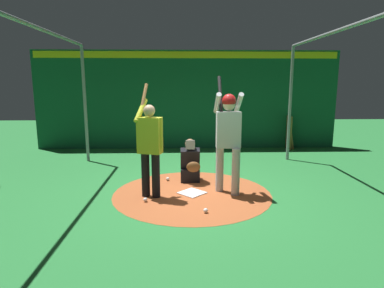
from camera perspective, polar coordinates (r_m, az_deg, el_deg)
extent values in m
plane|color=#287A38|center=(6.16, 0.00, -8.72)|extent=(25.51, 25.51, 0.00)
cylinder|color=#AD562D|center=(6.16, 0.00, -8.69)|extent=(2.97, 2.97, 0.01)
cube|color=white|center=(6.16, 0.00, -8.61)|extent=(0.59, 0.59, 0.01)
cylinder|color=#B3B3B7|center=(6.00, 7.75, -4.94)|extent=(0.15, 0.15, 0.88)
cylinder|color=#B3B3B7|center=(6.19, 4.91, -4.40)|extent=(0.15, 0.15, 0.88)
cube|color=silver|center=(5.94, 6.46, 2.53)|extent=(0.22, 0.44, 0.66)
cylinder|color=silver|center=(6.02, 8.29, 7.17)|extent=(0.53, 0.09, 0.41)
cylinder|color=silver|center=(5.97, 4.52, 7.21)|extent=(0.53, 0.09, 0.41)
sphere|color=beige|center=(5.89, 6.55, 6.98)|extent=(0.23, 0.23, 0.23)
sphere|color=#A51414|center=(5.89, 6.56, 7.59)|extent=(0.26, 0.26, 0.26)
cylinder|color=black|center=(6.09, 5.03, 8.53)|extent=(0.54, 0.06, 0.73)
cube|color=black|center=(6.91, -0.35, -5.35)|extent=(0.40, 0.40, 0.28)
cube|color=black|center=(6.78, -0.34, -2.59)|extent=(0.30, 0.40, 0.46)
sphere|color=#9E704C|center=(6.70, -0.34, 0.01)|extent=(0.21, 0.21, 0.21)
cube|color=gray|center=(6.61, -0.32, -0.14)|extent=(0.03, 0.19, 0.19)
ellipsoid|color=brown|center=(6.54, 0.25, -4.09)|extent=(0.12, 0.28, 0.22)
cylinder|color=black|center=(5.88, -6.42, -5.56)|extent=(0.15, 0.15, 0.81)
cylinder|color=black|center=(5.96, -8.21, -5.40)|extent=(0.15, 0.15, 0.81)
cube|color=gold|center=(5.76, -7.49, 1.51)|extent=(0.33, 0.47, 0.65)
cylinder|color=gold|center=(5.68, -5.63, 1.94)|extent=(0.09, 0.09, 0.54)
cylinder|color=gold|center=(5.88, -9.04, 5.89)|extent=(0.48, 0.23, 0.42)
sphere|color=tan|center=(5.71, -7.60, 5.86)|extent=(0.21, 0.21, 0.21)
cylinder|color=olive|center=(5.95, -8.75, 7.02)|extent=(0.46, 0.19, 0.74)
cube|color=#145133|center=(10.31, -0.82, 7.77)|extent=(0.20, 9.51, 3.07)
cube|color=yellow|center=(10.22, -0.83, 15.51)|extent=(0.03, 9.32, 0.20)
cylinder|color=gray|center=(8.90, -18.40, 6.60)|extent=(0.08, 0.08, 3.01)
cylinder|color=gray|center=(9.01, 16.98, 6.72)|extent=(0.08, 0.08, 3.01)
cylinder|color=gray|center=(6.41, -26.35, 18.23)|extent=(5.41, 0.07, 0.07)
cylinder|color=gray|center=(6.57, 25.64, 18.08)|extent=(5.41, 0.07, 0.07)
cube|color=olive|center=(10.71, 16.64, 2.01)|extent=(0.58, 0.04, 1.05)
cylinder|color=tan|center=(10.92, 16.61, 1.79)|extent=(0.06, 0.18, 0.91)
cylinder|color=olive|center=(10.81, 16.80, 1.60)|extent=(0.06, 0.13, 0.88)
cylinder|color=tan|center=(10.69, 17.01, 1.60)|extent=(0.06, 0.17, 0.91)
cylinder|color=olive|center=(10.59, 17.20, 1.20)|extent=(0.06, 0.19, 0.80)
sphere|color=white|center=(5.78, -8.25, -9.72)|extent=(0.07, 0.07, 0.07)
sphere|color=white|center=(6.93, -4.31, -6.17)|extent=(0.07, 0.07, 0.07)
sphere|color=white|center=(5.26, 2.43, -11.67)|extent=(0.07, 0.07, 0.07)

